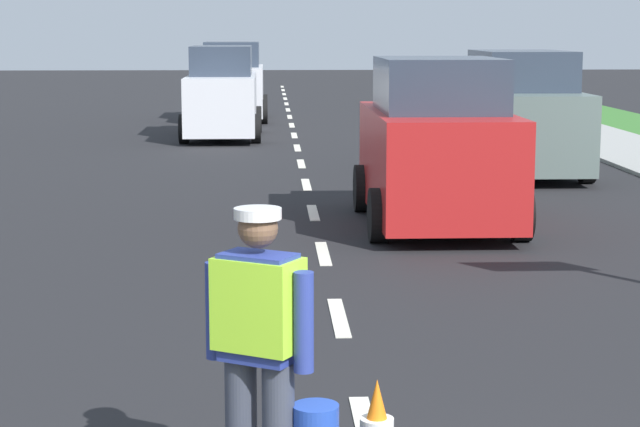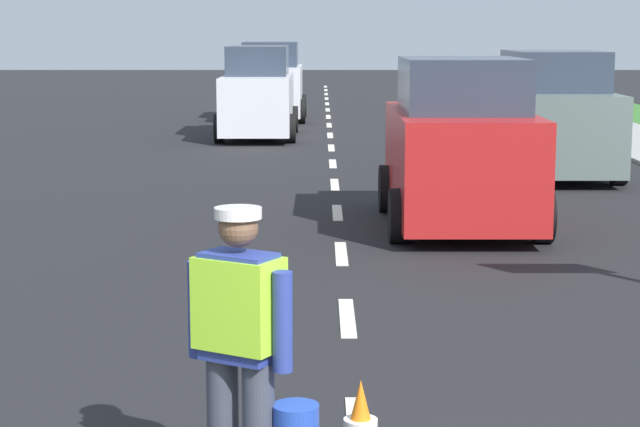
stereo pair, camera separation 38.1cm
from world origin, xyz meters
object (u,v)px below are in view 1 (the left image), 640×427
at_px(car_parked_far, 519,117).
at_px(car_oncoming_third, 232,84).
at_px(car_outgoing_ahead, 437,148).
at_px(car_oncoming_second, 222,95).
at_px(road_worker, 263,341).

bearing_deg(car_parked_far, car_oncoming_third, 114.00).
bearing_deg(car_parked_far, car_outgoing_ahead, -113.15).
distance_m(car_outgoing_ahead, car_parked_far, 5.87).
bearing_deg(car_parked_far, car_oncoming_second, 128.19).
xyz_separation_m(car_outgoing_ahead, car_parked_far, (2.31, 5.39, -0.00)).
bearing_deg(car_oncoming_second, road_worker, -87.12).
bearing_deg(car_oncoming_third, car_parked_far, -66.00).
bearing_deg(car_outgoing_ahead, car_oncoming_second, 104.96).
bearing_deg(road_worker, car_parked_far, 72.29).
distance_m(car_outgoing_ahead, car_oncoming_second, 13.05).
relative_size(car_outgoing_ahead, car_oncoming_second, 0.90).
relative_size(car_parked_far, car_oncoming_second, 0.99).
relative_size(road_worker, car_outgoing_ahead, 0.43).
bearing_deg(car_outgoing_ahead, car_parked_far, 66.85).
bearing_deg(car_outgoing_ahead, road_worker, -104.27).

